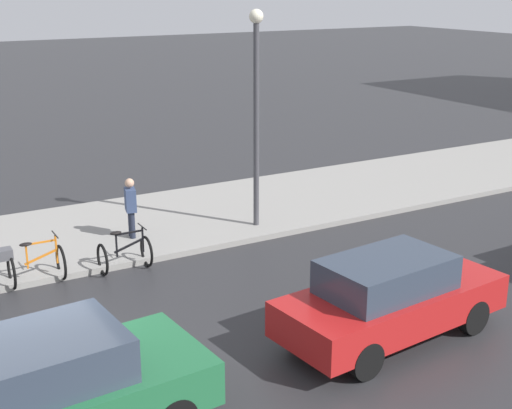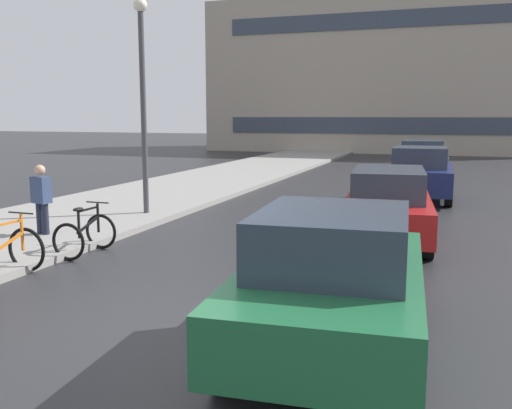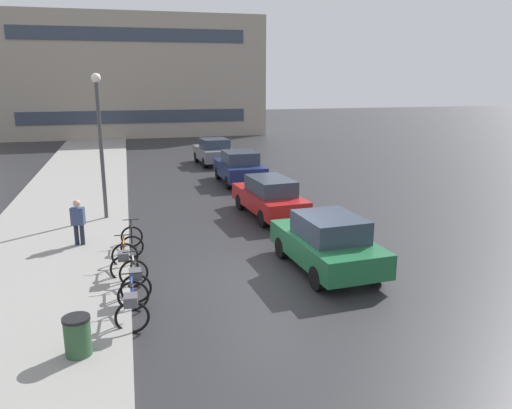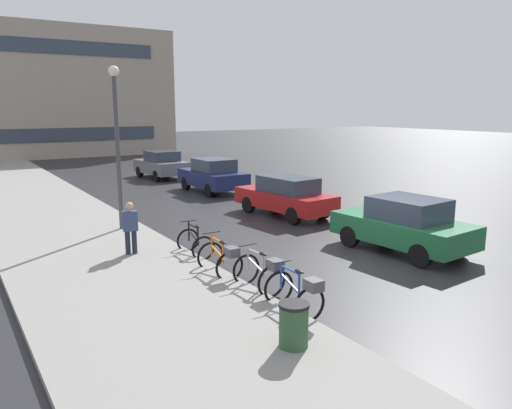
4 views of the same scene
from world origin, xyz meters
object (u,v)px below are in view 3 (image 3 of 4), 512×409
Objects in this scene: bicycle_second at (135,278)px; pedestrian at (78,222)px; bicycle_nearest at (132,304)px; car_grey at (214,152)px; car_red at (269,197)px; streetlamp at (100,133)px; car_navy at (240,167)px; bicycle_third at (124,260)px; trash_bin at (78,339)px; car_green at (327,242)px; bicycle_farthest at (132,240)px.

pedestrian reaches higher than bicycle_second.
bicycle_nearest is 0.37× the size of car_grey.
car_red reaches higher than bicycle_nearest.
pedestrian is at bearing -103.02° from streetlamp.
pedestrian is (-6.85, -14.64, 0.10)m from car_grey.
car_red is 12.43m from car_grey.
car_navy is at bearing 66.74° from bicycle_second.
car_red reaches higher than bicycle_third.
bicycle_third is at bearing -63.26° from pedestrian.
bicycle_third is 18.21m from car_grey.
bicycle_third is 7.40m from car_red.
bicycle_third is 0.25× the size of streetlamp.
trash_bin is (-6.37, -9.02, -0.33)m from car_red.
car_red is 0.81× the size of streetlamp.
car_navy is 8.90m from streetlamp.
car_green is 4.51× the size of trash_bin.
car_green is 5.80m from car_red.
bicycle_farthest reaches higher than trash_bin.
car_green is at bearing -89.61° from car_red.
car_green is (5.29, 0.55, 0.31)m from bicycle_second.
car_grey is 22.38m from trash_bin.
car_grey is 13.35m from streetlamp.
bicycle_second is 4.47m from pedestrian.
bicycle_second is at bearing -113.26° from car_navy.
car_green is at bearing -27.44° from pedestrian.
trash_bin is (-1.11, -2.68, -0.04)m from bicycle_second.
pedestrian is at bearing 152.56° from car_green.
bicycle_second is at bearing -89.54° from bicycle_farthest.
car_red reaches higher than bicycle_farthest.
pedestrian is at bearing -129.43° from car_navy.
car_grey reaches higher than bicycle_second.
bicycle_farthest is at bearing 89.31° from bicycle_nearest.
car_green reaches higher than car_red.
car_navy reaches higher than car_red.
pedestrian is at bearing 94.29° from trash_bin.
bicycle_second is 13.95m from car_navy.
bicycle_second is at bearing 67.42° from trash_bin.
car_navy is (5.54, 9.43, 0.43)m from bicycle_farthest.
trash_bin is (-6.41, -3.23, -0.34)m from car_green.
streetlamp is at bearing 95.51° from bicycle_nearest.
car_red is at bearing -92.25° from car_navy.
car_navy is (5.51, 12.82, 0.32)m from bicycle_second.
car_navy reaches higher than car_green.
car_grey is (-0.07, 18.23, -0.00)m from car_green.
car_navy is at bearing 66.86° from trash_bin.
car_grey is 2.41× the size of pedestrian.
bicycle_farthest is (0.06, 4.83, -0.11)m from bicycle_nearest.
car_red is 2.75× the size of pedestrian.
car_navy is at bearing -87.24° from car_grey.
bicycle_third is 1.99m from bicycle_farthest.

